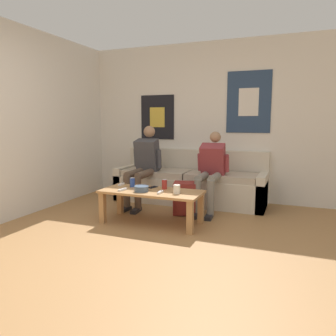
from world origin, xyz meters
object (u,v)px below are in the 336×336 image
person_seated_teen (211,168)px  pillar_candle (177,189)px  coffee_table (152,196)px  ceramic_bowl (141,188)px  game_controller_near_left (160,192)px  game_controller_near_right (121,184)px  drink_can_red (164,184)px  person_seated_adult (144,163)px  cell_phone (153,187)px  drink_can_blue (132,182)px  couch (190,184)px  backpack (185,199)px  game_controller_far_center (122,190)px

person_seated_teen → pillar_candle: bearing=-101.5°
coffee_table → ceramic_bowl: ceramic_bowl is taller
game_controller_near_left → game_controller_near_right: (-0.69, 0.27, 0.00)m
coffee_table → ceramic_bowl: 0.17m
pillar_candle → drink_can_red: size_ratio=0.96×
person_seated_adult → pillar_candle: (0.86, -0.88, -0.18)m
ceramic_bowl → pillar_candle: bearing=5.9°
drink_can_red → person_seated_teen: bearing=59.2°
game_controller_near_right → cell_phone: game_controller_near_right is taller
coffee_table → game_controller_near_right: bearing=162.5°
coffee_table → person_seated_adult: person_seated_adult is taller
cell_phone → person_seated_teen: bearing=49.0°
coffee_table → pillar_candle: (0.36, -0.05, 0.12)m
drink_can_blue → game_controller_near_left: size_ratio=0.85×
couch → game_controller_near_left: 1.36m
person_seated_adult → drink_can_red: bearing=-47.8°
couch → game_controller_near_left: size_ratio=16.35×
ceramic_bowl → cell_phone: 0.27m
couch → ceramic_bowl: (-0.21, -1.34, 0.18)m
backpack → drink_can_red: drink_can_red is taller
drink_can_blue → person_seated_teen: bearing=41.0°
backpack → game_controller_far_center: (-0.60, -0.69, 0.22)m
drink_can_red → drink_can_blue: bearing=-175.1°
person_seated_teen → ceramic_bowl: 1.16m
person_seated_teen → game_controller_far_center: 1.35m
drink_can_blue → pillar_candle: bearing=-13.0°
game_controller_near_right → drink_can_blue: bearing=-16.0°
game_controller_near_left → game_controller_far_center: bearing=-175.9°
backpack → coffee_table: bearing=-115.3°
drink_can_blue → cell_phone: size_ratio=0.83×
couch → game_controller_far_center: size_ratio=16.05×
coffee_table → game_controller_near_right: (-0.53, 0.17, 0.08)m
person_seated_teen → game_controller_near_right: (-1.07, -0.70, -0.18)m
pillar_candle → game_controller_far_center: size_ratio=0.81×
couch → drink_can_red: size_ratio=19.15×
ceramic_bowl → person_seated_teen: bearing=56.4°
couch → drink_can_red: bearing=-89.7°
person_seated_teen → drink_can_red: size_ratio=9.17×
backpack → game_controller_far_center: 0.94m
coffee_table → game_controller_near_left: 0.21m
person_seated_teen → ceramic_bowl: (-0.64, -0.96, -0.16)m
person_seated_teen → game_controller_far_center: size_ratio=7.69×
drink_can_red → game_controller_far_center: (-0.46, -0.28, -0.05)m
backpack → drink_can_blue: drink_can_blue is taller
coffee_table → person_seated_adult: bearing=121.2°
drink_can_red → ceramic_bowl: bearing=-131.1°
drink_can_red → game_controller_near_left: (0.05, -0.25, -0.05)m
backpack → ceramic_bowl: (-0.35, -0.65, 0.25)m
game_controller_far_center → cell_phone: (0.28, 0.31, -0.01)m
pillar_candle → game_controller_far_center: bearing=-172.8°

